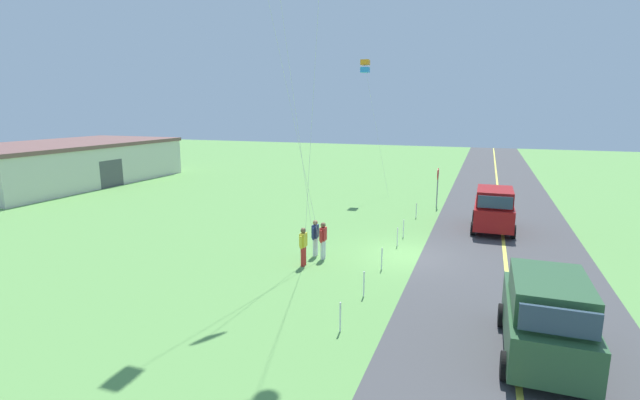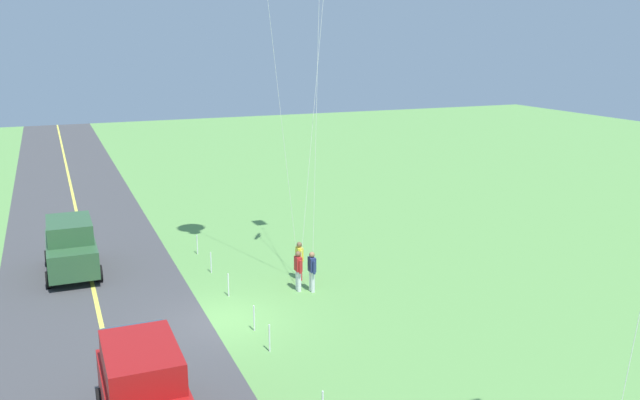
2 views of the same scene
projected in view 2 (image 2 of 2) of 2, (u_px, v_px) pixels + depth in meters
The scene contains 13 objects.
ground_plane at pixel (225, 322), 23.07m from camera, with size 120.00×120.00×0.10m, color #60994C.
asphalt_road at pixel (105, 340), 21.57m from camera, with size 120.00×7.00×0.00m, color #424244.
road_centre_stripe at pixel (105, 339), 21.57m from camera, with size 120.00×0.16×0.00m, color #E5E04C.
car_suv_foreground at pixel (144, 390), 16.22m from camera, with size 4.40×2.12×2.24m.
car_parked_west_near at pixel (71, 246), 27.49m from camera, with size 4.40×2.12×2.24m.
person_adult_near at pixel (298, 270), 25.58m from camera, with size 0.58×0.22×1.60m.
person_adult_companion at pixel (312, 270), 25.50m from camera, with size 0.58×0.22×1.60m.
person_child_watcher at pixel (299, 260), 26.74m from camera, with size 0.58×0.22×1.60m.
fence_post_0 at pixel (197, 245), 30.05m from camera, with size 0.05×0.05×0.90m, color silver.
fence_post_1 at pixel (211, 262), 27.65m from camera, with size 0.05×0.05×0.90m, color silver.
fence_post_2 at pixel (228, 285), 25.12m from camera, with size 0.05×0.05×0.90m, color silver.
fence_post_3 at pixel (254, 318), 22.12m from camera, with size 0.05×0.05×0.90m, color silver.
fence_post_4 at pixel (270, 338), 20.65m from camera, with size 0.05×0.05×0.90m, color silver.
Camera 2 is at (21.06, -5.11, 9.50)m, focal length 37.32 mm.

